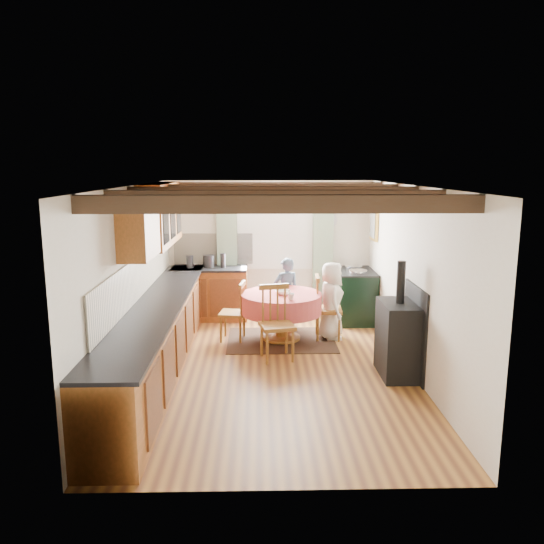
{
  "coord_description": "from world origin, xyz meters",
  "views": [
    {
      "loc": [
        -0.18,
        -6.77,
        2.63
      ],
      "look_at": [
        0.0,
        0.8,
        1.15
      ],
      "focal_mm": 35.55,
      "sensor_mm": 36.0,
      "label": 1
    }
  ],
  "objects_px": {
    "dining_table": "(281,317)",
    "aga_range": "(355,295)",
    "cast_iron_stove": "(399,319)",
    "chair_left": "(232,311)",
    "child_right": "(331,301)",
    "cup": "(291,297)",
    "chair_right": "(328,307)",
    "chair_near": "(277,323)",
    "child_far": "(286,293)"
  },
  "relations": [
    {
      "from": "chair_right",
      "to": "cast_iron_stove",
      "type": "height_order",
      "value": "cast_iron_stove"
    },
    {
      "from": "chair_left",
      "to": "aga_range",
      "type": "xyz_separation_m",
      "value": [
        2.07,
        1.03,
        -0.01
      ]
    },
    {
      "from": "dining_table",
      "to": "aga_range",
      "type": "xyz_separation_m",
      "value": [
        1.32,
        1.07,
        0.08
      ]
    },
    {
      "from": "aga_range",
      "to": "child_far",
      "type": "height_order",
      "value": "child_far"
    },
    {
      "from": "chair_left",
      "to": "cup",
      "type": "height_order",
      "value": "chair_left"
    },
    {
      "from": "chair_near",
      "to": "cast_iron_stove",
      "type": "xyz_separation_m",
      "value": [
        1.52,
        -0.62,
        0.23
      ]
    },
    {
      "from": "chair_right",
      "to": "aga_range",
      "type": "bearing_deg",
      "value": -27.35
    },
    {
      "from": "cast_iron_stove",
      "to": "cup",
      "type": "relative_size",
      "value": 14.37
    },
    {
      "from": "cast_iron_stove",
      "to": "dining_table",
      "type": "bearing_deg",
      "value": 134.72
    },
    {
      "from": "chair_near",
      "to": "chair_right",
      "type": "bearing_deg",
      "value": 35.65
    },
    {
      "from": "child_right",
      "to": "cup",
      "type": "distance_m",
      "value": 0.83
    },
    {
      "from": "chair_left",
      "to": "child_far",
      "type": "bearing_deg",
      "value": 133.8
    },
    {
      "from": "chair_left",
      "to": "cast_iron_stove",
      "type": "distance_m",
      "value": 2.65
    },
    {
      "from": "cup",
      "to": "cast_iron_stove",
      "type": "bearing_deg",
      "value": -38.78
    },
    {
      "from": "chair_right",
      "to": "child_right",
      "type": "height_order",
      "value": "child_right"
    },
    {
      "from": "dining_table",
      "to": "chair_right",
      "type": "bearing_deg",
      "value": 6.85
    },
    {
      "from": "child_far",
      "to": "cast_iron_stove",
      "type": "bearing_deg",
      "value": 103.83
    },
    {
      "from": "chair_near",
      "to": "child_far",
      "type": "bearing_deg",
      "value": 70.01
    },
    {
      "from": "chair_right",
      "to": "chair_near",
      "type": "bearing_deg",
      "value": 141.52
    },
    {
      "from": "chair_left",
      "to": "aga_range",
      "type": "relative_size",
      "value": 0.93
    },
    {
      "from": "chair_right",
      "to": "cast_iron_stove",
      "type": "bearing_deg",
      "value": -151.85
    },
    {
      "from": "aga_range",
      "to": "chair_right",
      "type": "bearing_deg",
      "value": -120.9
    },
    {
      "from": "chair_near",
      "to": "cup",
      "type": "relative_size",
      "value": 10.02
    },
    {
      "from": "chair_near",
      "to": "chair_left",
      "type": "height_order",
      "value": "chair_near"
    },
    {
      "from": "chair_left",
      "to": "child_right",
      "type": "relative_size",
      "value": 0.76
    },
    {
      "from": "cast_iron_stove",
      "to": "chair_left",
      "type": "bearing_deg",
      "value": 145.64
    },
    {
      "from": "dining_table",
      "to": "cast_iron_stove",
      "type": "bearing_deg",
      "value": -45.28
    },
    {
      "from": "chair_left",
      "to": "cast_iron_stove",
      "type": "height_order",
      "value": "cast_iron_stove"
    },
    {
      "from": "chair_right",
      "to": "child_far",
      "type": "bearing_deg",
      "value": 51.34
    },
    {
      "from": "child_far",
      "to": "cup",
      "type": "distance_m",
      "value": 1.06
    },
    {
      "from": "child_right",
      "to": "cup",
      "type": "height_order",
      "value": "child_right"
    },
    {
      "from": "aga_range",
      "to": "child_far",
      "type": "xyz_separation_m",
      "value": [
        -1.21,
        -0.42,
        0.14
      ]
    },
    {
      "from": "aga_range",
      "to": "child_far",
      "type": "bearing_deg",
      "value": -160.8
    },
    {
      "from": "aga_range",
      "to": "cup",
      "type": "bearing_deg",
      "value": -129.2
    },
    {
      "from": "aga_range",
      "to": "cast_iron_stove",
      "type": "bearing_deg",
      "value": -87.5
    },
    {
      "from": "chair_left",
      "to": "chair_right",
      "type": "distance_m",
      "value": 1.48
    },
    {
      "from": "child_far",
      "to": "cup",
      "type": "bearing_deg",
      "value": 72.43
    },
    {
      "from": "chair_right",
      "to": "child_far",
      "type": "relative_size",
      "value": 0.85
    },
    {
      "from": "child_right",
      "to": "child_far",
      "type": "bearing_deg",
      "value": 45.73
    },
    {
      "from": "child_far",
      "to": "chair_left",
      "type": "bearing_deg",
      "value": 16.74
    },
    {
      "from": "chair_left",
      "to": "child_far",
      "type": "relative_size",
      "value": 0.78
    },
    {
      "from": "dining_table",
      "to": "aga_range",
      "type": "relative_size",
      "value": 1.25
    },
    {
      "from": "chair_left",
      "to": "child_right",
      "type": "bearing_deg",
      "value": 100.17
    },
    {
      "from": "dining_table",
      "to": "cast_iron_stove",
      "type": "xyz_separation_m",
      "value": [
        1.43,
        -1.44,
        0.37
      ]
    },
    {
      "from": "aga_range",
      "to": "child_right",
      "type": "relative_size",
      "value": 0.82
    },
    {
      "from": "chair_near",
      "to": "cup",
      "type": "height_order",
      "value": "chair_near"
    },
    {
      "from": "aga_range",
      "to": "cast_iron_stove",
      "type": "height_order",
      "value": "cast_iron_stove"
    },
    {
      "from": "dining_table",
      "to": "chair_near",
      "type": "relative_size",
      "value": 1.18
    },
    {
      "from": "dining_table",
      "to": "chair_left",
      "type": "relative_size",
      "value": 1.34
    },
    {
      "from": "child_right",
      "to": "chair_left",
      "type": "bearing_deg",
      "value": 87.39
    }
  ]
}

